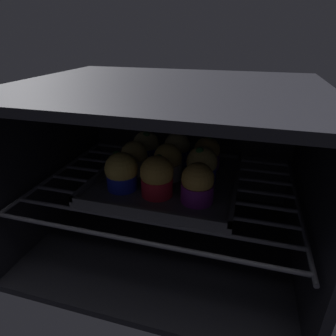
% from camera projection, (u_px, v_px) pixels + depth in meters
% --- Properties ---
extents(oven_cavity, '(0.59, 0.47, 0.37)m').
position_uv_depth(oven_cavity, '(172.00, 164.00, 0.65)').
color(oven_cavity, black).
rests_on(oven_cavity, ground).
extents(oven_rack, '(0.55, 0.42, 0.01)m').
position_uv_depth(oven_rack, '(166.00, 186.00, 0.63)').
color(oven_rack, '#51515B').
rests_on(oven_rack, oven_cavity).
extents(baking_tray, '(0.30, 0.30, 0.02)m').
position_uv_depth(baking_tray, '(168.00, 179.00, 0.64)').
color(baking_tray, '#4C4C51').
rests_on(baking_tray, oven_rack).
extents(muffin_row0_col0, '(0.07, 0.07, 0.08)m').
position_uv_depth(muffin_row0_col0, '(122.00, 172.00, 0.58)').
color(muffin_row0_col0, '#1928B7').
rests_on(muffin_row0_col0, baking_tray).
extents(muffin_row0_col1, '(0.07, 0.07, 0.08)m').
position_uv_depth(muffin_row0_col1, '(155.00, 177.00, 0.55)').
color(muffin_row0_col1, red).
rests_on(muffin_row0_col1, baking_tray).
extents(muffin_row0_col2, '(0.06, 0.06, 0.08)m').
position_uv_depth(muffin_row0_col2, '(198.00, 184.00, 0.53)').
color(muffin_row0_col2, '#7A238C').
rests_on(muffin_row0_col2, baking_tray).
extents(muffin_row1_col0, '(0.06, 0.06, 0.07)m').
position_uv_depth(muffin_row1_col0, '(134.00, 158.00, 0.65)').
color(muffin_row1_col0, silver).
rests_on(muffin_row1_col0, baking_tray).
extents(muffin_row1_col1, '(0.06, 0.06, 0.08)m').
position_uv_depth(muffin_row1_col1, '(168.00, 162.00, 0.62)').
color(muffin_row1_col1, silver).
rests_on(muffin_row1_col1, baking_tray).
extents(muffin_row1_col2, '(0.06, 0.06, 0.08)m').
position_uv_depth(muffin_row1_col2, '(202.00, 166.00, 0.60)').
color(muffin_row1_col2, '#1928B7').
rests_on(muffin_row1_col2, baking_tray).
extents(muffin_row2_col0, '(0.06, 0.06, 0.08)m').
position_uv_depth(muffin_row2_col0, '(146.00, 147.00, 0.71)').
color(muffin_row2_col0, '#1928B7').
rests_on(muffin_row2_col0, baking_tray).
extents(muffin_row2_col1, '(0.06, 0.06, 0.08)m').
position_uv_depth(muffin_row2_col1, '(177.00, 149.00, 0.69)').
color(muffin_row2_col1, '#1928B7').
rests_on(muffin_row2_col1, baking_tray).
extents(muffin_row2_col2, '(0.06, 0.06, 0.08)m').
position_uv_depth(muffin_row2_col2, '(207.00, 154.00, 0.67)').
color(muffin_row2_col2, '#7A238C').
rests_on(muffin_row2_col2, baking_tray).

